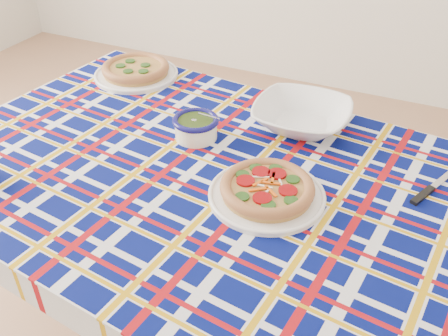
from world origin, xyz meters
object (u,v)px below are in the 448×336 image
at_px(pesto_bowl, 196,126).
at_px(serving_bowl, 302,116).
at_px(dining_table, 217,198).
at_px(main_focaccia_plate, 267,188).

bearing_deg(pesto_bowl, serving_bowl, 36.58).
distance_m(dining_table, pesto_bowl, 0.21).
distance_m(dining_table, serving_bowl, 0.34).
xyz_separation_m(dining_table, serving_bowl, (0.11, 0.30, 0.10)).
distance_m(dining_table, main_focaccia_plate, 0.17).
bearing_deg(dining_table, main_focaccia_plate, -5.39).
distance_m(main_focaccia_plate, serving_bowl, 0.33).
relative_size(dining_table, pesto_bowl, 12.62).
bearing_deg(dining_table, serving_bowl, 76.62).
relative_size(dining_table, serving_bowl, 5.88).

